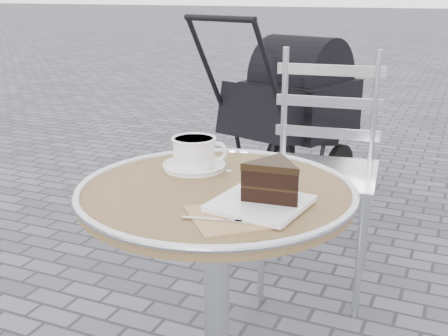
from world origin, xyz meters
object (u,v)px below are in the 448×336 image
at_px(cappuccino_set, 195,155).
at_px(cake_plate_set, 269,186).
at_px(bistro_chair, 324,143).
at_px(cafe_table, 216,247).
at_px(baby_stroller, 289,115).

distance_m(cappuccino_set, cake_plate_set, 0.35).
bearing_deg(bistro_chair, cake_plate_set, -89.93).
xyz_separation_m(cafe_table, baby_stroller, (-0.41, 1.96, -0.07)).
bearing_deg(cafe_table, bistro_chair, 87.63).
height_order(cappuccino_set, bistro_chair, bistro_chair).
xyz_separation_m(cafe_table, cappuccino_set, (-0.12, 0.13, 0.20)).
xyz_separation_m(cafe_table, bistro_chair, (0.04, 0.99, 0.04)).
height_order(bistro_chair, baby_stroller, baby_stroller).
bearing_deg(cafe_table, cake_plate_set, -20.45).
relative_size(cafe_table, cake_plate_set, 2.21).
height_order(cake_plate_set, baby_stroller, baby_stroller).
xyz_separation_m(cake_plate_set, baby_stroller, (-0.57, 2.02, -0.29)).
relative_size(cafe_table, baby_stroller, 0.65).
bearing_deg(cappuccino_set, cafe_table, -69.52).
relative_size(cake_plate_set, bistro_chair, 0.34).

